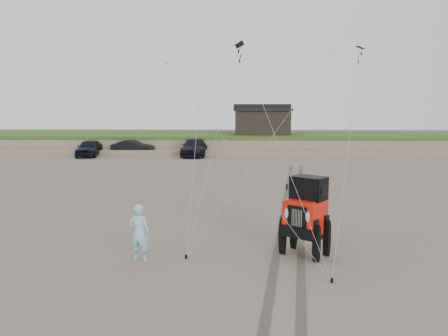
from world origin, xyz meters
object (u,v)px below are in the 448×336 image
(truck_a, at_px, (89,148))
(jeep, at_px, (305,224))
(truck_b, at_px, (133,147))
(truck_c, at_px, (194,147))
(cabin, at_px, (262,121))
(man, at_px, (139,233))

(truck_a, xyz_separation_m, jeep, (16.66, -27.99, 0.22))
(truck_a, height_order, truck_b, truck_a)
(truck_a, height_order, truck_c, truck_c)
(truck_c, bearing_deg, jeep, -77.97)
(cabin, relative_size, truck_a, 1.34)
(truck_a, xyz_separation_m, man, (11.44, -28.69, 0.10))
(truck_b, bearing_deg, cabin, -66.61)
(truck_b, bearing_deg, jeep, -157.17)
(truck_a, distance_m, jeep, 32.57)
(truck_a, distance_m, truck_b, 4.29)
(truck_a, distance_m, truck_c, 10.20)
(truck_c, bearing_deg, man, -88.26)
(truck_a, bearing_deg, jeep, -65.03)
(cabin, bearing_deg, jeep, -90.73)
(truck_a, xyz_separation_m, truck_c, (10.17, 0.70, 0.02))
(truck_b, distance_m, man, 31.57)
(truck_c, bearing_deg, truck_a, -176.78)
(truck_c, xyz_separation_m, jeep, (6.49, -28.69, 0.19))
(truck_c, height_order, man, man)
(cabin, relative_size, jeep, 1.16)
(cabin, distance_m, man, 37.01)
(cabin, distance_m, truck_a, 18.97)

